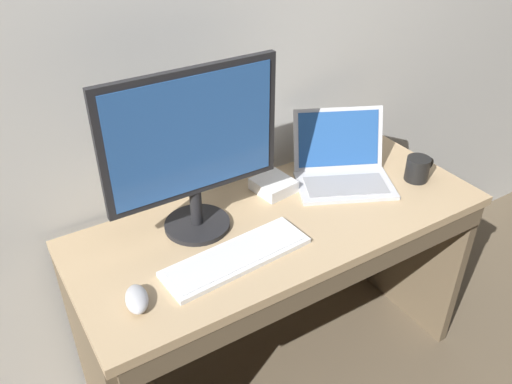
# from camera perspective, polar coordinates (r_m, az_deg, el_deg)

# --- Properties ---
(ground_plane) EXTENTS (14.00, 14.00, 0.00)m
(ground_plane) POSITION_cam_1_polar(r_m,az_deg,el_deg) (2.29, 2.37, -18.34)
(ground_plane) COLOR brown
(desk) EXTENTS (1.41, 0.58, 0.76)m
(desk) POSITION_cam_1_polar(r_m,az_deg,el_deg) (1.89, 2.94, -8.22)
(desk) COLOR tan
(desk) RESTS_ON ground
(laptop_silver) EXTENTS (0.43, 0.41, 0.23)m
(laptop_silver) POSITION_cam_1_polar(r_m,az_deg,el_deg) (1.96, 9.34, 2.79)
(laptop_silver) COLOR silver
(laptop_silver) RESTS_ON desk
(external_monitor) EXTENTS (0.56, 0.21, 0.54)m
(external_monitor) POSITION_cam_1_polar(r_m,az_deg,el_deg) (1.56, -6.85, 4.71)
(external_monitor) COLOR black
(external_monitor) RESTS_ON desk
(wired_keyboard) EXTENTS (0.47, 0.18, 0.02)m
(wired_keyboard) POSITION_cam_1_polar(r_m,az_deg,el_deg) (1.59, -2.11, -7.03)
(wired_keyboard) COLOR white
(wired_keyboard) RESTS_ON desk
(computer_mouse) EXTENTS (0.09, 0.12, 0.04)m
(computer_mouse) POSITION_cam_1_polar(r_m,az_deg,el_deg) (1.48, -12.82, -11.26)
(computer_mouse) COLOR #B7B7BC
(computer_mouse) RESTS_ON desk
(external_drive_box) EXTENTS (0.14, 0.15, 0.04)m
(external_drive_box) POSITION_cam_1_polar(r_m,az_deg,el_deg) (1.89, 1.91, 0.74)
(external_drive_box) COLOR silver
(external_drive_box) RESTS_ON desk
(coffee_mug) EXTENTS (0.12, 0.09, 0.09)m
(coffee_mug) POSITION_cam_1_polar(r_m,az_deg,el_deg) (2.03, 17.16, 2.43)
(coffee_mug) COLOR black
(coffee_mug) RESTS_ON desk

